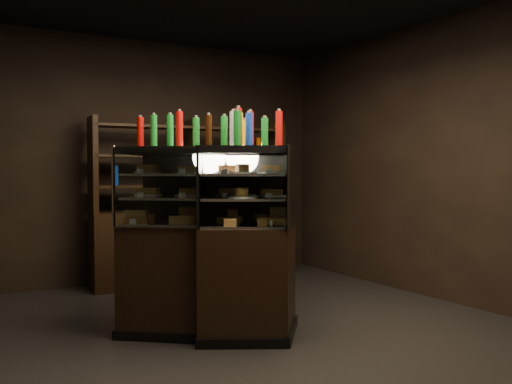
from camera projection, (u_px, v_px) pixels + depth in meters
ground at (227, 329)px, 4.98m from camera, size 5.00×5.00×0.00m
room_shell at (227, 106)px, 4.90m from camera, size 5.02×5.02×3.01m
display_case at (226, 268)px, 5.00m from camera, size 1.83×1.63×1.59m
food_display at (227, 190)px, 4.97m from camera, size 1.35×1.25×0.48m
bottles_top at (226, 132)px, 4.95m from camera, size 1.17×1.11×0.30m
potted_conifer at (268, 245)px, 6.78m from camera, size 0.41×0.41×0.87m
back_shelving at (192, 234)px, 7.01m from camera, size 2.44×0.58×2.00m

